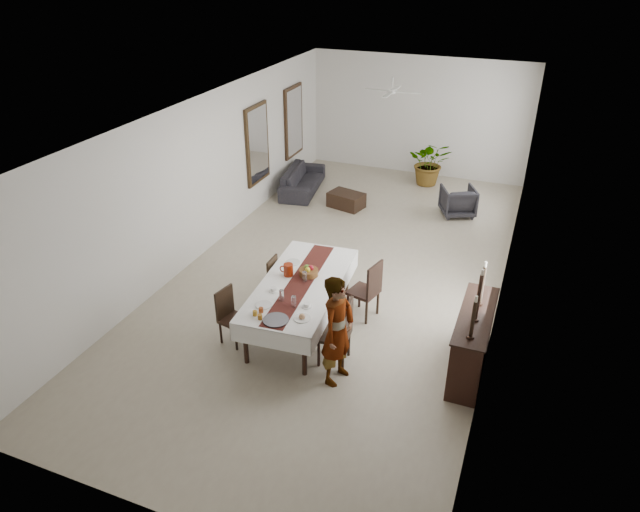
# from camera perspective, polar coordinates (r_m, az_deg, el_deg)

# --- Properties ---
(floor) EXTENTS (6.00, 12.00, 0.00)m
(floor) POSITION_cam_1_polar(r_m,az_deg,el_deg) (11.40, 2.38, -1.42)
(floor) COLOR #B0A58C
(floor) RESTS_ON ground
(ceiling) EXTENTS (6.00, 12.00, 0.02)m
(ceiling) POSITION_cam_1_polar(r_m,az_deg,el_deg) (10.17, 2.75, 14.36)
(ceiling) COLOR white
(ceiling) RESTS_ON wall_back
(wall_back) EXTENTS (6.00, 0.02, 3.20)m
(wall_back) POSITION_cam_1_polar(r_m,az_deg,el_deg) (16.19, 9.78, 13.59)
(wall_back) COLOR silver
(wall_back) RESTS_ON floor
(wall_front) EXTENTS (6.00, 0.02, 3.20)m
(wall_front) POSITION_cam_1_polar(r_m,az_deg,el_deg) (6.18, -16.83, -14.67)
(wall_front) COLOR silver
(wall_front) RESTS_ON floor
(wall_left) EXTENTS (0.02, 12.00, 3.20)m
(wall_left) POSITION_cam_1_polar(r_m,az_deg,el_deg) (11.92, -11.32, 7.95)
(wall_left) COLOR silver
(wall_left) RESTS_ON floor
(wall_right) EXTENTS (0.02, 12.00, 3.20)m
(wall_right) POSITION_cam_1_polar(r_m,az_deg,el_deg) (10.20, 18.68, 3.32)
(wall_right) COLOR silver
(wall_right) RESTS_ON floor
(dining_table_top) EXTENTS (1.27, 2.66, 0.05)m
(dining_table_top) POSITION_cam_1_polar(r_m,az_deg,el_deg) (9.43, -1.96, -2.88)
(dining_table_top) COLOR black
(dining_table_top) RESTS_ON table_leg_fl
(table_leg_fl) EXTENTS (0.08, 0.08, 0.76)m
(table_leg_fl) POSITION_cam_1_polar(r_m,az_deg,el_deg) (8.87, -7.46, -8.59)
(table_leg_fl) COLOR black
(table_leg_fl) RESTS_ON floor
(table_leg_fr) EXTENTS (0.08, 0.08, 0.76)m
(table_leg_fr) POSITION_cam_1_polar(r_m,az_deg,el_deg) (8.58, -1.57, -9.80)
(table_leg_fr) COLOR black
(table_leg_fr) RESTS_ON floor
(table_leg_bl) EXTENTS (0.08, 0.08, 0.76)m
(table_leg_bl) POSITION_cam_1_polar(r_m,az_deg,el_deg) (10.77, -2.19, -1.04)
(table_leg_bl) COLOR black
(table_leg_bl) RESTS_ON floor
(table_leg_br) EXTENTS (0.08, 0.08, 0.76)m
(table_leg_br) POSITION_cam_1_polar(r_m,az_deg,el_deg) (10.53, 2.70, -1.80)
(table_leg_br) COLOR black
(table_leg_br) RESTS_ON floor
(tablecloth_top) EXTENTS (1.48, 2.87, 0.01)m
(tablecloth_top) POSITION_cam_1_polar(r_m,az_deg,el_deg) (9.41, -1.96, -2.71)
(tablecloth_top) COLOR white
(tablecloth_top) RESTS_ON dining_table_top
(tablecloth_drape_left) EXTENTS (0.22, 2.78, 0.32)m
(tablecloth_drape_left) POSITION_cam_1_polar(r_m,az_deg,el_deg) (9.69, -5.48, -2.91)
(tablecloth_drape_left) COLOR white
(tablecloth_drape_left) RESTS_ON dining_table_top
(tablecloth_drape_right) EXTENTS (0.22, 2.78, 0.32)m
(tablecloth_drape_right) POSITION_cam_1_polar(r_m,az_deg,el_deg) (9.34, 1.73, -4.12)
(tablecloth_drape_right) COLOR white
(tablecloth_drape_right) RESTS_ON dining_table_top
(tablecloth_drape_near) EXTENTS (1.27, 0.11, 0.32)m
(tablecloth_drape_near) POSITION_cam_1_polar(r_m,az_deg,el_deg) (8.43, -5.03, -8.31)
(tablecloth_drape_near) COLOR white
(tablecloth_drape_near) RESTS_ON dining_table_top
(tablecloth_drape_far) EXTENTS (1.27, 0.11, 0.32)m
(tablecloth_drape_far) POSITION_cam_1_polar(r_m,az_deg,el_deg) (10.63, 0.48, 0.30)
(tablecloth_drape_far) COLOR silver
(tablecloth_drape_far) RESTS_ON dining_table_top
(table_runner) EXTENTS (0.58, 2.72, 0.00)m
(table_runner) POSITION_cam_1_polar(r_m,az_deg,el_deg) (9.41, -1.96, -2.66)
(table_runner) COLOR #591F19
(table_runner) RESTS_ON tablecloth_top
(red_pitcher) EXTENTS (0.17, 0.17, 0.22)m
(red_pitcher) POSITION_cam_1_polar(r_m,az_deg,el_deg) (9.56, -3.19, -1.39)
(red_pitcher) COLOR maroon
(red_pitcher) RESTS_ON tablecloth_top
(pitcher_handle) EXTENTS (0.13, 0.03, 0.13)m
(pitcher_handle) POSITION_cam_1_polar(r_m,az_deg,el_deg) (9.59, -3.70, -1.31)
(pitcher_handle) COLOR maroon
(pitcher_handle) RESTS_ON red_pitcher
(wine_glass_near) EXTENTS (0.08, 0.08, 0.18)m
(wine_glass_near) POSITION_cam_1_polar(r_m,az_deg,el_deg) (8.76, -2.66, -4.57)
(wine_glass_near) COLOR white
(wine_glass_near) RESTS_ON tablecloth_top
(wine_glass_mid) EXTENTS (0.08, 0.08, 0.18)m
(wine_glass_mid) POSITION_cam_1_polar(r_m,az_deg,el_deg) (8.92, -3.87, -3.96)
(wine_glass_mid) COLOR white
(wine_glass_mid) RESTS_ON tablecloth_top
(wine_glass_far) EXTENTS (0.08, 0.08, 0.18)m
(wine_glass_far) POSITION_cam_1_polar(r_m,az_deg,el_deg) (9.39, -1.55, -2.08)
(wine_glass_far) COLOR white
(wine_glass_far) RESTS_ON tablecloth_top
(teacup_right) EXTENTS (0.10, 0.10, 0.06)m
(teacup_right) POSITION_cam_1_polar(r_m,az_deg,el_deg) (8.79, -1.33, -4.92)
(teacup_right) COLOR white
(teacup_right) RESTS_ON saucer_right
(saucer_right) EXTENTS (0.16, 0.16, 0.01)m
(saucer_right) POSITION_cam_1_polar(r_m,az_deg,el_deg) (8.80, -1.33, -5.06)
(saucer_right) COLOR silver
(saucer_right) RESTS_ON tablecloth_top
(teacup_left) EXTENTS (0.10, 0.10, 0.06)m
(teacup_left) POSITION_cam_1_polar(r_m,az_deg,el_deg) (9.19, -4.64, -3.36)
(teacup_left) COLOR white
(teacup_left) RESTS_ON saucer_left
(saucer_left) EXTENTS (0.16, 0.16, 0.01)m
(saucer_left) POSITION_cam_1_polar(r_m,az_deg,el_deg) (9.20, -4.63, -3.49)
(saucer_left) COLOR white
(saucer_left) RESTS_ON tablecloth_top
(plate_near_right) EXTENTS (0.26, 0.26, 0.02)m
(plate_near_right) POSITION_cam_1_polar(r_m,az_deg,el_deg) (8.54, -1.81, -6.24)
(plate_near_right) COLOR silver
(plate_near_right) RESTS_ON tablecloth_top
(bread_near_right) EXTENTS (0.10, 0.10, 0.10)m
(bread_near_right) POSITION_cam_1_polar(r_m,az_deg,el_deg) (8.52, -1.82, -6.08)
(bread_near_right) COLOR tan
(bread_near_right) RESTS_ON plate_near_right
(plate_near_left) EXTENTS (0.26, 0.26, 0.02)m
(plate_near_left) POSITION_cam_1_polar(r_m,az_deg,el_deg) (8.87, -5.65, -4.90)
(plate_near_left) COLOR white
(plate_near_left) RESTS_ON tablecloth_top
(plate_far_left) EXTENTS (0.26, 0.26, 0.02)m
(plate_far_left) POSITION_cam_1_polar(r_m,az_deg,el_deg) (9.99, -2.73, -0.63)
(plate_far_left) COLOR silver
(plate_far_left) RESTS_ON tablecloth_top
(serving_tray) EXTENTS (0.39, 0.39, 0.02)m
(serving_tray) POSITION_cam_1_polar(r_m,az_deg,el_deg) (8.52, -4.45, -6.40)
(serving_tray) COLOR #3E3E43
(serving_tray) RESTS_ON tablecloth_top
(jam_jar_a) EXTENTS (0.07, 0.07, 0.08)m
(jam_jar_a) POSITION_cam_1_polar(r_m,az_deg,el_deg) (8.55, -6.02, -6.07)
(jam_jar_a) COLOR #975B16
(jam_jar_a) RESTS_ON tablecloth_top
(jam_jar_b) EXTENTS (0.07, 0.07, 0.08)m
(jam_jar_b) POSITION_cam_1_polar(r_m,az_deg,el_deg) (8.64, -6.52, -5.71)
(jam_jar_b) COLOR #996916
(jam_jar_b) RESTS_ON tablecloth_top
(jam_jar_c) EXTENTS (0.07, 0.07, 0.08)m
(jam_jar_c) POSITION_cam_1_polar(r_m,az_deg,el_deg) (8.70, -5.92, -5.39)
(jam_jar_c) COLOR maroon
(jam_jar_c) RESTS_ON tablecloth_top
(fruit_basket) EXTENTS (0.32, 0.32, 0.11)m
(fruit_basket) POSITION_cam_1_polar(r_m,az_deg,el_deg) (9.58, -1.14, -1.65)
(fruit_basket) COLOR brown
(fruit_basket) RESTS_ON tablecloth_top
(fruit_red) EXTENTS (0.10, 0.10, 0.10)m
(fruit_red) POSITION_cam_1_polar(r_m,az_deg,el_deg) (9.55, -0.92, -1.20)
(fruit_red) COLOR maroon
(fruit_red) RESTS_ON fruit_basket
(fruit_green) EXTENTS (0.09, 0.09, 0.09)m
(fruit_green) POSITION_cam_1_polar(r_m,az_deg,el_deg) (9.58, -1.33, -1.10)
(fruit_green) COLOR #567E25
(fruit_green) RESTS_ON fruit_basket
(fruit_yellow) EXTENTS (0.09, 0.09, 0.09)m
(fruit_yellow) POSITION_cam_1_polar(r_m,az_deg,el_deg) (9.50, -1.24, -1.38)
(fruit_yellow) COLOR yellow
(fruit_yellow) RESTS_ON fruit_basket
(chair_right_near_seat) EXTENTS (0.50, 0.50, 0.05)m
(chair_right_near_seat) POSITION_cam_1_polar(r_m,az_deg,el_deg) (8.77, 1.43, -7.92)
(chair_right_near_seat) COLOR black
(chair_right_near_seat) RESTS_ON chair_right_near_leg_fl
(chair_right_near_leg_fl) EXTENTS (0.05, 0.05, 0.46)m
(chair_right_near_leg_fl) POSITION_cam_1_polar(r_m,az_deg,el_deg) (8.75, 2.29, -10.19)
(chair_right_near_leg_fl) COLOR black
(chair_right_near_leg_fl) RESTS_ON floor
(chair_right_near_leg_fr) EXTENTS (0.05, 0.05, 0.46)m
(chair_right_near_leg_fr) POSITION_cam_1_polar(r_m,az_deg,el_deg) (9.04, 2.91, -8.73)
(chair_right_near_leg_fr) COLOR black
(chair_right_near_leg_fr) RESTS_ON floor
(chair_right_near_leg_bl) EXTENTS (0.05, 0.05, 0.46)m
(chair_right_near_leg_bl) POSITION_cam_1_polar(r_m,az_deg,el_deg) (8.83, -0.13, -9.75)
(chair_right_near_leg_bl) COLOR black
(chair_right_near_leg_bl) RESTS_ON floor
(chair_right_near_leg_br) EXTENTS (0.05, 0.05, 0.46)m
(chair_right_near_leg_br) POSITION_cam_1_polar(r_m,az_deg,el_deg) (9.11, 0.57, -8.33)
(chair_right_near_leg_br) COLOR black
(chair_right_near_leg_br) RESTS_ON floor
(chair_right_near_back) EXTENTS (0.08, 0.47, 0.59)m
(chair_right_near_back) POSITION_cam_1_polar(r_m,az_deg,el_deg) (8.55, 2.83, -6.45)
(chair_right_near_back) COLOR black
(chair_right_near_back) RESTS_ON chair_right_near_seat
(chair_right_far_seat) EXTENTS (0.56, 0.56, 0.05)m
(chair_right_far_seat) POSITION_cam_1_polar(r_m,az_deg,el_deg) (9.83, 4.36, -3.58)
(chair_right_far_seat) COLOR black
(chair_right_far_seat) RESTS_ON chair_right_far_leg_fl
(chair_right_far_leg_fl) EXTENTS (0.06, 0.06, 0.45)m
(chair_right_far_leg_fl) POSITION_cam_1_polar(r_m,az_deg,el_deg) (9.75, 4.66, -5.66)
(chair_right_far_leg_fl) COLOR black
(chair_right_far_leg_fl) RESTS_ON floor
(chair_right_far_leg_fr) EXTENTS (0.06, 0.06, 0.45)m
(chair_right_far_leg_fr) POSITION_cam_1_polar(r_m,az_deg,el_deg) (10.03, 5.79, -4.67)
(chair_right_far_leg_fr) COLOR black
(chair_right_far_leg_fr) RESTS_ON floor
(chair_right_far_leg_bl) EXTENTS (0.06, 0.06, 0.45)m
(chair_right_far_leg_bl) POSITION_cam_1_polar(r_m,az_deg,el_deg) (9.92, 2.81, -4.96)
(chair_right_far_leg_bl) COLOR black
(chair_right_far_leg_bl) RESTS_ON floor
(chair_right_far_leg_br) EXTENTS (0.06, 0.06, 0.45)m
(chair_right_far_leg_br) POSITION_cam_1_polar(r_m,az_deg,el_deg) (10.18, 3.98, -4.00)
(chair_right_far_leg_br) COLOR black
(chair_right_far_leg_br) RESTS_ON floor
(chair_right_far_back) EXTENTS (0.15, 0.46, 0.58)m
(chair_right_far_back) POSITION_cam_1_polar(r_m,az_deg,el_deg) (9.58, 5.49, -2.39)
(chair_right_far_back) COLOR black
(chair_right_far_back) RESTS_ON chair_right_far_seat
(chair_left_near_seat) EXTENTS (0.47, 0.47, 0.05)m
(chair_left_near_seat) POSITION_cam_1_polar(r_m,az_deg,el_deg) (9.31, -8.57, -6.35)
(chair_left_near_seat) COLOR black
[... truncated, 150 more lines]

